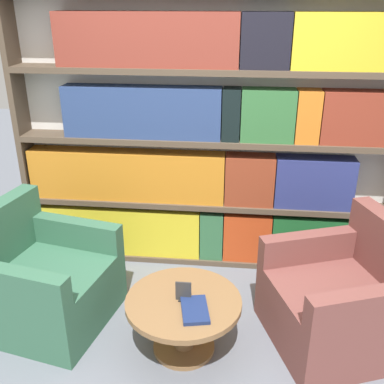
{
  "coord_description": "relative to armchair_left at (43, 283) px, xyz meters",
  "views": [
    {
      "loc": [
        0.28,
        -2.41,
        2.31
      ],
      "look_at": [
        -0.05,
        0.6,
        0.98
      ],
      "focal_mm": 42.0,
      "sensor_mm": 36.0,
      "label": 1
    }
  ],
  "objects": [
    {
      "name": "ground_plane",
      "position": [
        1.15,
        -0.29,
        -0.32
      ],
      "size": [
        14.0,
        14.0,
        0.0
      ],
      "primitive_type": "plane",
      "color": "slate"
    },
    {
      "name": "bookshelf",
      "position": [
        1.14,
        1.01,
        0.81
      ],
      "size": [
        3.3,
        0.3,
        2.34
      ],
      "color": "silver",
      "rests_on": "ground_plane"
    },
    {
      "name": "armchair_left",
      "position": [
        0.0,
        0.0,
        0.0
      ],
      "size": [
        1.04,
        1.02,
        0.91
      ],
      "rotation": [
        0.0,
        0.0,
        1.36
      ],
      "color": "#336047",
      "rests_on": "ground_plane"
    },
    {
      "name": "armchair_right",
      "position": [
        2.2,
        0.01,
        0.0
      ],
      "size": [
        1.12,
        1.1,
        0.91
      ],
      "rotation": [
        0.0,
        0.0,
        -1.23
      ],
      "color": "brown",
      "rests_on": "ground_plane"
    },
    {
      "name": "coffee_table",
      "position": [
        1.1,
        -0.23,
        -0.01
      ],
      "size": [
        0.79,
        0.79,
        0.42
      ],
      "color": "brown",
      "rests_on": "ground_plane"
    },
    {
      "name": "table_sign",
      "position": [
        1.1,
        -0.23,
        0.17
      ],
      "size": [
        0.11,
        0.06,
        0.14
      ],
      "color": "black",
      "rests_on": "coffee_table"
    },
    {
      "name": "stray_book",
      "position": [
        1.19,
        -0.34,
        0.12
      ],
      "size": [
        0.22,
        0.31,
        0.03
      ],
      "color": "navy",
      "rests_on": "coffee_table"
    }
  ]
}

